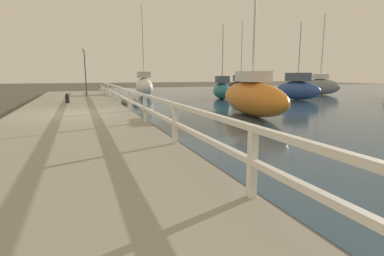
# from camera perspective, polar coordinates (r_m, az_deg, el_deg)

# --- Properties ---
(ground_plane) EXTENTS (120.00, 120.00, 0.00)m
(ground_plane) POSITION_cam_1_polar(r_m,az_deg,el_deg) (12.96, -21.67, 1.40)
(ground_plane) COLOR #4C473D
(dock_walkway) EXTENTS (4.73, 36.00, 0.26)m
(dock_walkway) POSITION_cam_1_polar(r_m,az_deg,el_deg) (12.94, -21.71, 1.97)
(dock_walkway) COLOR gray
(dock_walkway) RESTS_ON ground
(railing) EXTENTS (0.10, 32.50, 0.93)m
(railing) POSITION_cam_1_polar(r_m,az_deg,el_deg) (13.02, -11.89, 5.92)
(railing) COLOR white
(railing) RESTS_ON dock_walkway
(boulder_water_edge) EXTENTS (0.36, 0.33, 0.27)m
(boulder_water_edge) POSITION_cam_1_polar(r_m,az_deg,el_deg) (18.68, -12.82, 4.73)
(boulder_water_edge) COLOR #666056
(boulder_water_edge) RESTS_ON ground
(boulder_far_strip) EXTENTS (0.41, 0.37, 0.31)m
(boulder_far_strip) POSITION_cam_1_polar(r_m,az_deg,el_deg) (18.06, -10.49, 4.69)
(boulder_far_strip) COLOR slate
(boulder_far_strip) RESTS_ON ground
(boulder_downstream) EXTENTS (0.45, 0.40, 0.34)m
(boulder_downstream) POSITION_cam_1_polar(r_m,az_deg,el_deg) (19.63, -10.76, 5.14)
(boulder_downstream) COLOR gray
(boulder_downstream) RESTS_ON ground
(boulder_near_dock) EXTENTS (0.48, 0.43, 0.36)m
(boulder_near_dock) POSITION_cam_1_polar(r_m,az_deg,el_deg) (20.28, -12.62, 5.26)
(boulder_near_dock) COLOR gray
(boulder_near_dock) RESTS_ON ground
(mooring_bollard) EXTENTS (0.21, 0.21, 0.53)m
(mooring_bollard) POSITION_cam_1_polar(r_m,az_deg,el_deg) (17.97, -22.66, 5.26)
(mooring_bollard) COLOR black
(mooring_bollard) RESTS_ON dock_walkway
(dock_lamp) EXTENTS (0.29, 0.29, 3.43)m
(dock_lamp) POSITION_cam_1_polar(r_m,az_deg,el_deg) (23.30, -19.79, 12.22)
(dock_lamp) COLOR #2D2D33
(dock_lamp) RESTS_ON dock_walkway
(sailboat_black) EXTENTS (1.41, 5.10, 6.65)m
(sailboat_black) POSITION_cam_1_polar(r_m,az_deg,el_deg) (29.59, 9.26, 7.83)
(sailboat_black) COLOR black
(sailboat_black) RESTS_ON water_surface
(sailboat_orange) EXTENTS (2.23, 6.10, 7.55)m
(sailboat_orange) POSITION_cam_1_polar(r_m,az_deg,el_deg) (13.72, 11.35, 5.83)
(sailboat_orange) COLOR orange
(sailboat_orange) RESTS_ON water_surface
(sailboat_blue) EXTENTS (2.06, 4.00, 5.42)m
(sailboat_blue) POSITION_cam_1_polar(r_m,az_deg,el_deg) (23.30, 19.42, 7.07)
(sailboat_blue) COLOR #2D4C9E
(sailboat_blue) RESTS_ON water_surface
(sailboat_gray) EXTENTS (1.59, 4.25, 7.17)m
(sailboat_gray) POSITION_cam_1_polar(r_m,az_deg,el_deg) (30.55, 23.18, 7.42)
(sailboat_gray) COLOR gray
(sailboat_gray) RESTS_ON water_surface
(sailboat_teal) EXTENTS (1.97, 3.44, 5.38)m
(sailboat_teal) POSITION_cam_1_polar(r_m,az_deg,el_deg) (22.81, 5.75, 7.30)
(sailboat_teal) COLOR #1E707A
(sailboat_teal) RESTS_ON water_surface
(sailboat_white) EXTENTS (1.31, 3.70, 7.44)m
(sailboat_white) POSITION_cam_1_polar(r_m,az_deg,el_deg) (26.09, -9.12, 7.95)
(sailboat_white) COLOR white
(sailboat_white) RESTS_ON water_surface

